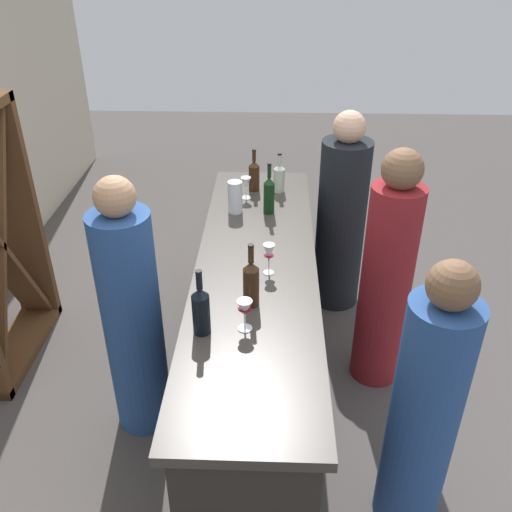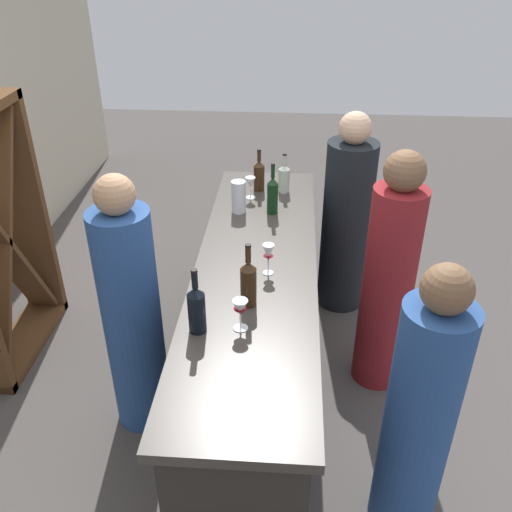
{
  "view_description": "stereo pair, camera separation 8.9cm",
  "coord_description": "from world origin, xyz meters",
  "px_view_note": "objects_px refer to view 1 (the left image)",
  "views": [
    {
      "loc": [
        -2.53,
        -0.09,
        2.54
      ],
      "look_at": [
        0.0,
        0.0,
        1.01
      ],
      "focal_mm": 38.87,
      "sensor_mm": 36.0,
      "label": 1
    },
    {
      "loc": [
        -2.53,
        -0.18,
        2.54
      ],
      "look_at": [
        0.0,
        0.0,
        1.01
      ],
      "focal_mm": 38.87,
      "sensor_mm": 36.0,
      "label": 2
    }
  ],
  "objects_px": {
    "wine_glass_near_left": "(269,254)",
    "person_center_guest": "(341,221)",
    "person_left_guest": "(424,413)",
    "wine_glass_near_center": "(245,310)",
    "person_right_guest": "(386,279)",
    "wine_bottle_center_dark_green": "(269,194)",
    "person_server_behind": "(132,320)",
    "wine_bottle_second_left_amber_brown": "(251,282)",
    "wine_bottle_rightmost_amber_brown": "(254,175)",
    "water_pitcher": "(235,197)",
    "wine_bottle_leftmost_near_black": "(201,309)",
    "wine_glass_near_right": "(246,184)",
    "wine_bottle_second_right_clear_pale": "(279,177)"
  },
  "relations": [
    {
      "from": "person_server_behind",
      "to": "wine_bottle_second_right_clear_pale",
      "type": "bearing_deg",
      "value": 45.38
    },
    {
      "from": "wine_glass_near_left",
      "to": "person_right_guest",
      "type": "xyz_separation_m",
      "value": [
        0.31,
        -0.7,
        -0.35
      ]
    },
    {
      "from": "wine_glass_near_left",
      "to": "person_center_guest",
      "type": "relative_size",
      "value": 0.12
    },
    {
      "from": "person_left_guest",
      "to": "person_center_guest",
      "type": "bearing_deg",
      "value": -63.57
    },
    {
      "from": "wine_bottle_center_dark_green",
      "to": "person_server_behind",
      "type": "relative_size",
      "value": 0.21
    },
    {
      "from": "water_pitcher",
      "to": "person_server_behind",
      "type": "xyz_separation_m",
      "value": [
        -0.83,
        0.5,
        -0.34
      ]
    },
    {
      "from": "wine_bottle_second_right_clear_pale",
      "to": "person_center_guest",
      "type": "relative_size",
      "value": 0.18
    },
    {
      "from": "wine_bottle_leftmost_near_black",
      "to": "wine_glass_near_center",
      "type": "relative_size",
      "value": 2.1
    },
    {
      "from": "wine_bottle_second_right_clear_pale",
      "to": "wine_bottle_second_left_amber_brown",
      "type": "bearing_deg",
      "value": 174.21
    },
    {
      "from": "wine_bottle_rightmost_amber_brown",
      "to": "person_server_behind",
      "type": "xyz_separation_m",
      "value": [
        -1.17,
        0.61,
        -0.35
      ]
    },
    {
      "from": "person_right_guest",
      "to": "wine_bottle_leftmost_near_black",
      "type": "bearing_deg",
      "value": 56.68
    },
    {
      "from": "wine_glass_near_left",
      "to": "person_server_behind",
      "type": "bearing_deg",
      "value": 99.63
    },
    {
      "from": "wine_bottle_center_dark_green",
      "to": "person_right_guest",
      "type": "xyz_separation_m",
      "value": [
        -0.39,
        -0.71,
        -0.36
      ]
    },
    {
      "from": "person_server_behind",
      "to": "wine_bottle_second_left_amber_brown",
      "type": "bearing_deg",
      "value": -24.52
    },
    {
      "from": "wine_bottle_center_dark_green",
      "to": "wine_bottle_rightmost_amber_brown",
      "type": "xyz_separation_m",
      "value": [
        0.34,
        0.11,
        -0.01
      ]
    },
    {
      "from": "person_right_guest",
      "to": "wine_glass_near_left",
      "type": "bearing_deg",
      "value": 41.55
    },
    {
      "from": "wine_glass_near_center",
      "to": "water_pitcher",
      "type": "bearing_deg",
      "value": 5.95
    },
    {
      "from": "wine_glass_near_center",
      "to": "person_left_guest",
      "type": "height_order",
      "value": "person_left_guest"
    },
    {
      "from": "wine_glass_near_left",
      "to": "person_right_guest",
      "type": "distance_m",
      "value": 0.84
    },
    {
      "from": "wine_bottle_rightmost_amber_brown",
      "to": "person_center_guest",
      "type": "height_order",
      "value": "person_center_guest"
    },
    {
      "from": "wine_bottle_leftmost_near_black",
      "to": "wine_glass_near_left",
      "type": "bearing_deg",
      "value": -30.33
    },
    {
      "from": "wine_bottle_center_dark_green",
      "to": "wine_bottle_rightmost_amber_brown",
      "type": "height_order",
      "value": "wine_bottle_center_dark_green"
    },
    {
      "from": "wine_glass_near_center",
      "to": "person_left_guest",
      "type": "xyz_separation_m",
      "value": [
        -0.22,
        -0.8,
        -0.38
      ]
    },
    {
      "from": "person_server_behind",
      "to": "wine_glass_near_right",
      "type": "bearing_deg",
      "value": 51.14
    },
    {
      "from": "wine_glass_near_center",
      "to": "water_pitcher",
      "type": "xyz_separation_m",
      "value": [
        1.18,
        0.12,
        -0.0
      ]
    },
    {
      "from": "wine_bottle_second_right_clear_pale",
      "to": "person_left_guest",
      "type": "bearing_deg",
      "value": -159.4
    },
    {
      "from": "wine_glass_near_center",
      "to": "person_right_guest",
      "type": "distance_m",
      "value": 1.17
    },
    {
      "from": "wine_glass_near_right",
      "to": "person_right_guest",
      "type": "distance_m",
      "value": 1.1
    },
    {
      "from": "water_pitcher",
      "to": "person_right_guest",
      "type": "bearing_deg",
      "value": -113.17
    },
    {
      "from": "wine_bottle_second_right_clear_pale",
      "to": "person_left_guest",
      "type": "relative_size",
      "value": 0.19
    },
    {
      "from": "wine_bottle_center_dark_green",
      "to": "person_server_behind",
      "type": "bearing_deg",
      "value": 139.36
    },
    {
      "from": "wine_bottle_center_dark_green",
      "to": "wine_glass_near_center",
      "type": "relative_size",
      "value": 2.14
    },
    {
      "from": "wine_bottle_second_left_amber_brown",
      "to": "person_right_guest",
      "type": "bearing_deg",
      "value": -52.51
    },
    {
      "from": "wine_glass_near_right",
      "to": "person_right_guest",
      "type": "xyz_separation_m",
      "value": [
        -0.6,
        -0.86,
        -0.34
      ]
    },
    {
      "from": "wine_bottle_rightmost_amber_brown",
      "to": "wine_bottle_second_right_clear_pale",
      "type": "bearing_deg",
      "value": -95.58
    },
    {
      "from": "person_center_guest",
      "to": "person_left_guest",
      "type": "bearing_deg",
      "value": 111.75
    },
    {
      "from": "wine_bottle_rightmost_amber_brown",
      "to": "wine_glass_near_left",
      "type": "bearing_deg",
      "value": -173.64
    },
    {
      "from": "wine_glass_near_left",
      "to": "water_pitcher",
      "type": "xyz_separation_m",
      "value": [
        0.71,
        0.22,
        -0.01
      ]
    },
    {
      "from": "wine_bottle_second_left_amber_brown",
      "to": "person_left_guest",
      "type": "height_order",
      "value": "person_left_guest"
    },
    {
      "from": "water_pitcher",
      "to": "wine_bottle_leftmost_near_black",
      "type": "bearing_deg",
      "value": 176.77
    },
    {
      "from": "wine_glass_near_center",
      "to": "wine_glass_near_right",
      "type": "distance_m",
      "value": 1.39
    },
    {
      "from": "wine_bottle_second_right_clear_pale",
      "to": "wine_glass_near_center",
      "type": "bearing_deg",
      "value": 174.16
    },
    {
      "from": "wine_bottle_center_dark_green",
      "to": "person_center_guest",
      "type": "xyz_separation_m",
      "value": [
        0.43,
        -0.52,
        -0.4
      ]
    },
    {
      "from": "wine_bottle_second_left_amber_brown",
      "to": "wine_glass_near_center",
      "type": "relative_size",
      "value": 2.14
    },
    {
      "from": "wine_bottle_leftmost_near_black",
      "to": "wine_glass_near_right",
      "type": "height_order",
      "value": "wine_bottle_leftmost_near_black"
    },
    {
      "from": "wine_bottle_second_left_amber_brown",
      "to": "wine_glass_near_left",
      "type": "height_order",
      "value": "wine_bottle_second_left_amber_brown"
    },
    {
      "from": "wine_bottle_leftmost_near_black",
      "to": "wine_bottle_second_left_amber_brown",
      "type": "distance_m",
      "value": 0.3
    },
    {
      "from": "water_pitcher",
      "to": "person_left_guest",
      "type": "xyz_separation_m",
      "value": [
        -1.4,
        -0.92,
        -0.38
      ]
    },
    {
      "from": "wine_bottle_second_left_amber_brown",
      "to": "wine_bottle_center_dark_green",
      "type": "xyz_separation_m",
      "value": [
        0.99,
        -0.07,
        0.0
      ]
    },
    {
      "from": "wine_bottle_leftmost_near_black",
      "to": "wine_bottle_center_dark_green",
      "type": "bearing_deg",
      "value": -13.12
    }
  ]
}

